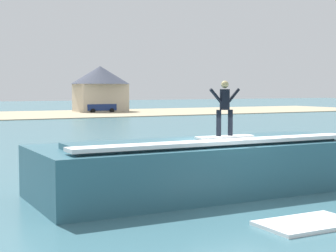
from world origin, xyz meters
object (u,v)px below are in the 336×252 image
(wave_crest, at_px, (199,166))
(car_far_shore, at_px, (100,106))
(surfboard, at_px, (225,137))
(house_gabled_white, at_px, (100,85))
(surfer, at_px, (225,105))

(wave_crest, xyz_separation_m, car_far_shore, (17.48, 55.94, 0.08))
(surfboard, xyz_separation_m, house_gabled_white, (17.71, 58.37, 2.02))
(car_far_shore, distance_m, house_gabled_white, 3.52)
(wave_crest, height_order, house_gabled_white, house_gabled_white)
(surfer, xyz_separation_m, house_gabled_white, (17.71, 58.36, 0.99))
(wave_crest, bearing_deg, car_far_shore, 72.65)
(wave_crest, height_order, car_far_shore, car_far_shore)
(surfboard, bearing_deg, house_gabled_white, 73.12)
(surfboard, xyz_separation_m, car_far_shore, (16.92, 56.61, -0.93))
(surfboard, relative_size, surfer, 1.14)
(surfer, bearing_deg, car_far_shore, 73.36)
(surfer, height_order, car_far_shore, surfer)
(house_gabled_white, bearing_deg, surfer, -106.88)
(surfboard, bearing_deg, car_far_shore, 73.36)
(wave_crest, distance_m, surfer, 2.20)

